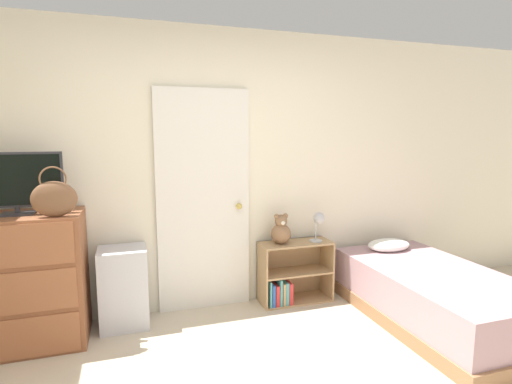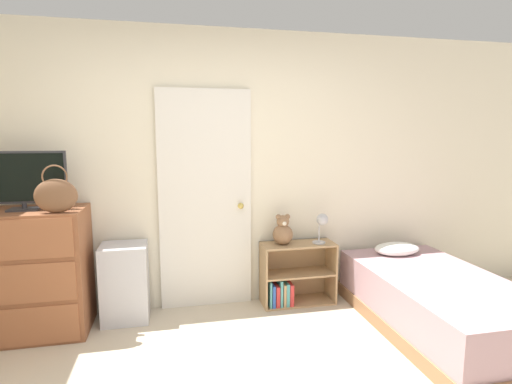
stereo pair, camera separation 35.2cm
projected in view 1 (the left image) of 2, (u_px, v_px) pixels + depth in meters
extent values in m
cube|color=beige|center=(208.00, 171.00, 3.65)|extent=(10.00, 0.06, 2.55)
cube|color=silver|center=(204.00, 201.00, 3.63)|extent=(0.85, 0.04, 2.01)
sphere|color=gold|center=(239.00, 206.00, 3.69)|extent=(0.06, 0.06, 0.06)
cube|color=brown|center=(22.00, 281.00, 3.02)|extent=(0.90, 0.52, 1.02)
cube|color=#9D5B39|center=(17.00, 339.00, 2.82)|extent=(0.82, 0.01, 0.30)
cube|color=#9D5B39|center=(13.00, 294.00, 2.77)|extent=(0.82, 0.01, 0.30)
cube|color=#9D5B39|center=(8.00, 247.00, 2.72)|extent=(0.82, 0.01, 0.30)
cube|color=#2D2D33|center=(18.00, 214.00, 2.94)|extent=(0.23, 0.16, 0.02)
cylinder|color=#2D2D33|center=(18.00, 210.00, 2.94)|extent=(0.04, 0.04, 0.04)
cube|color=#2D2D33|center=(15.00, 180.00, 2.91)|extent=(0.65, 0.02, 0.41)
cube|color=black|center=(14.00, 180.00, 2.89)|extent=(0.61, 0.01, 0.37)
ellipsoid|color=brown|center=(54.00, 199.00, 2.84)|extent=(0.31, 0.09, 0.26)
torus|color=brown|center=(53.00, 179.00, 2.82)|extent=(0.18, 0.01, 0.18)
cube|color=silver|center=(124.00, 287.00, 3.34)|extent=(0.39, 0.34, 0.67)
cube|color=tan|center=(262.00, 275.00, 3.75)|extent=(0.02, 0.29, 0.59)
cube|color=tan|center=(327.00, 268.00, 3.96)|extent=(0.02, 0.29, 0.59)
cube|color=tan|center=(295.00, 300.00, 3.90)|extent=(0.66, 0.29, 0.02)
cube|color=tan|center=(295.00, 272.00, 3.86)|extent=(0.66, 0.29, 0.02)
cube|color=tan|center=(296.00, 243.00, 3.81)|extent=(0.66, 0.29, 0.02)
cube|color=tan|center=(290.00, 267.00, 3.99)|extent=(0.70, 0.01, 0.59)
cube|color=teal|center=(267.00, 291.00, 3.77)|extent=(0.02, 0.23, 0.24)
cube|color=#3359B2|center=(271.00, 294.00, 3.76)|extent=(0.03, 0.19, 0.21)
cube|color=red|center=(275.00, 294.00, 3.77)|extent=(0.04, 0.18, 0.20)
cube|color=teal|center=(278.00, 290.00, 3.78)|extent=(0.02, 0.19, 0.25)
cube|color=tan|center=(280.00, 291.00, 3.82)|extent=(0.02, 0.24, 0.21)
cube|color=teal|center=(283.00, 291.00, 3.82)|extent=(0.03, 0.22, 0.22)
cube|color=red|center=(288.00, 292.00, 3.81)|extent=(0.04, 0.17, 0.21)
sphere|color=#8C6647|center=(281.00, 234.00, 3.75)|extent=(0.19, 0.19, 0.19)
sphere|color=#8C6647|center=(281.00, 221.00, 3.73)|extent=(0.12, 0.12, 0.12)
sphere|color=silver|center=(283.00, 223.00, 3.69)|extent=(0.04, 0.04, 0.04)
sphere|color=#8C6647|center=(277.00, 216.00, 3.72)|extent=(0.05, 0.05, 0.05)
sphere|color=#8C6647|center=(285.00, 216.00, 3.74)|extent=(0.05, 0.05, 0.05)
cylinder|color=#B2B2B7|center=(316.00, 241.00, 3.84)|extent=(0.12, 0.12, 0.01)
cylinder|color=#B2B2B7|center=(316.00, 231.00, 3.83)|extent=(0.01, 0.01, 0.19)
sphere|color=#B2B2B7|center=(319.00, 218.00, 3.80)|extent=(0.11, 0.11, 0.11)
cube|color=#996B47|center=(433.00, 314.00, 3.47)|extent=(1.00, 1.81, 0.12)
cube|color=#B28C93|center=(434.00, 289.00, 3.44)|extent=(0.97, 1.75, 0.33)
ellipsoid|color=white|center=(389.00, 245.00, 4.02)|extent=(0.45, 0.28, 0.12)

